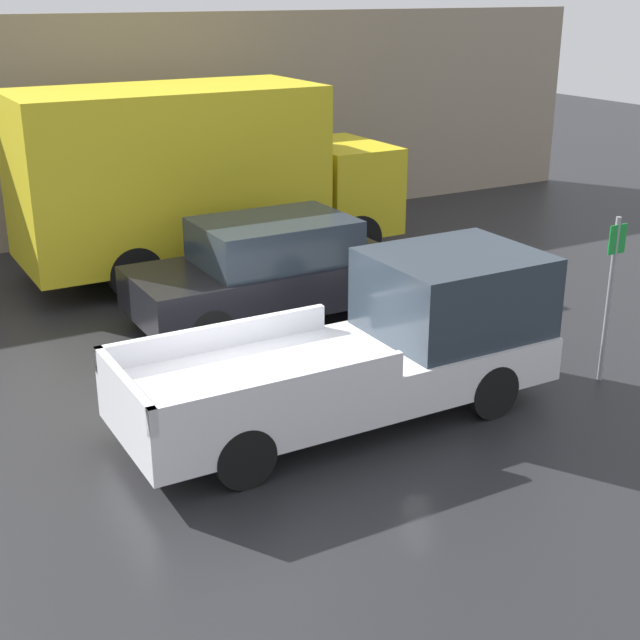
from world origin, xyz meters
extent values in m
plane|color=#232326|center=(0.00, 0.00, 0.00)|extent=(60.00, 60.00, 0.00)
cube|color=gray|center=(0.00, 9.18, 2.36)|extent=(28.00, 0.15, 4.71)
cube|color=silver|center=(1.12, -0.90, 0.61)|extent=(5.62, 1.96, 0.58)
cube|color=#28333D|center=(2.86, -0.90, 1.43)|extent=(2.14, 1.84, 1.06)
cube|color=silver|center=(-0.15, 0.03, 1.06)|extent=(3.09, 0.10, 0.32)
cube|color=silver|center=(-0.15, -1.83, 1.06)|extent=(3.09, 0.10, 0.32)
cube|color=silver|center=(-1.65, -0.90, 1.06)|extent=(0.10, 1.96, 0.32)
cylinder|color=black|center=(2.86, -0.04, 0.36)|extent=(0.72, 0.26, 0.72)
cylinder|color=black|center=(2.86, -1.76, 0.36)|extent=(0.72, 0.26, 0.72)
cylinder|color=black|center=(-0.63, -0.04, 0.36)|extent=(0.72, 0.26, 0.72)
cylinder|color=black|center=(-0.63, -1.76, 0.36)|extent=(0.72, 0.26, 0.72)
cube|color=black|center=(1.93, 2.80, 0.66)|extent=(4.46, 1.97, 0.70)
cube|color=#28333D|center=(2.07, 2.80, 1.36)|extent=(2.46, 1.73, 0.69)
cylinder|color=black|center=(3.32, 3.69, 0.36)|extent=(0.72, 0.22, 0.72)
cylinder|color=black|center=(3.32, 1.92, 0.36)|extent=(0.72, 0.22, 0.72)
cylinder|color=black|center=(0.55, 3.69, 0.36)|extent=(0.72, 0.22, 0.72)
cylinder|color=black|center=(0.55, 1.92, 0.36)|extent=(0.72, 0.22, 0.72)
cube|color=gold|center=(5.26, 6.04, 1.33)|extent=(1.62, 2.42, 1.74)
cube|color=gold|center=(1.51, 6.04, 1.99)|extent=(5.59, 2.55, 3.05)
cylinder|color=black|center=(4.96, 7.18, 0.49)|extent=(0.98, 0.30, 0.98)
cylinder|color=black|center=(4.96, 4.90, 0.49)|extent=(0.98, 0.30, 0.98)
cylinder|color=black|center=(0.37, 7.18, 0.49)|extent=(0.98, 0.30, 0.98)
cylinder|color=black|center=(0.37, 4.90, 0.49)|extent=(0.98, 0.30, 0.98)
cylinder|color=gray|center=(4.96, -1.64, 1.18)|extent=(0.07, 0.07, 2.35)
cube|color=#198C33|center=(4.96, -1.66, 2.05)|extent=(0.30, 0.02, 0.40)
camera|label=1|loc=(-4.14, -9.71, 5.21)|focal=50.00mm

